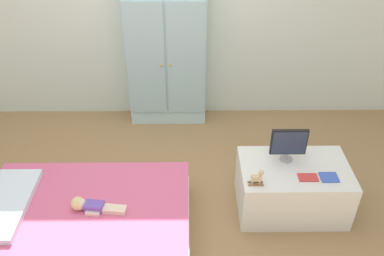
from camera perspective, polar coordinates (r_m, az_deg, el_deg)
ground_plane at (r=3.27m, az=-5.92°, el=-12.47°), size 10.00×10.00×0.02m
bed at (r=3.14m, az=-14.55°, el=-12.35°), size 1.50×0.96×0.28m
pillow at (r=3.20m, az=-24.72°, el=-9.65°), size 0.32×0.69×0.05m
doll at (r=2.98m, az=-14.40°, el=-10.50°), size 0.39×0.14×0.10m
wardrobe at (r=3.99m, az=-3.59°, el=9.71°), size 0.76×0.28×1.38m
tv_stand at (r=3.28m, az=13.87°, el=-8.14°), size 0.82×0.53×0.41m
tv_monitor at (r=3.10m, az=13.45°, el=-2.10°), size 0.27×0.10×0.28m
rocking_horse_toy at (r=2.91m, az=9.21°, el=-6.89°), size 0.11×0.04×0.13m
book_red at (r=3.07m, az=16.00°, el=-6.71°), size 0.14×0.09×0.01m
book_blue at (r=3.12m, az=18.72°, el=-6.58°), size 0.13×0.11×0.01m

